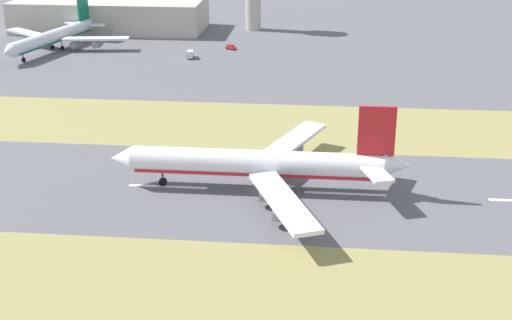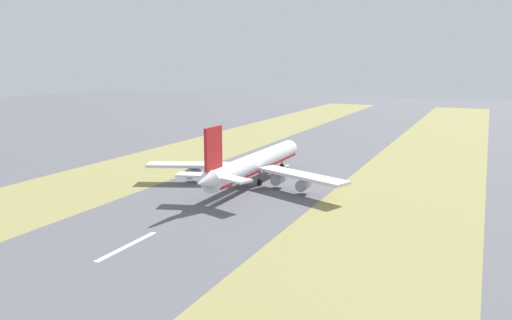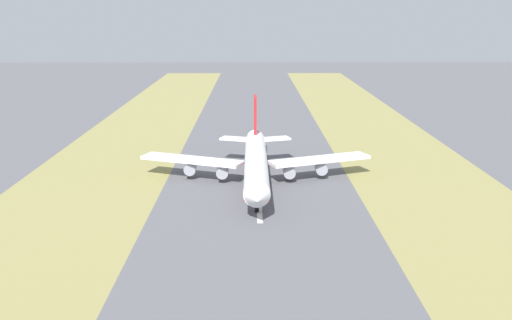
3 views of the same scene
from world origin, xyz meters
TOP-DOWN VIEW (x-y plane):
  - ground_plane at (0.00, 0.00)m, footprint 800.00×800.00m
  - grass_median_west at (-45.00, 0.00)m, footprint 40.00×600.00m
  - grass_median_east at (45.00, 0.00)m, footprint 40.00×600.00m
  - centreline_dash_near at (0.00, -59.35)m, footprint 1.20×18.00m
  - centreline_dash_mid at (0.00, -19.35)m, footprint 1.20×18.00m
  - centreline_dash_far at (0.00, 20.65)m, footprint 1.20×18.00m
  - airplane_main_jet at (0.69, -1.25)m, footprint 64.14×67.01m

SIDE VIEW (x-z plane):
  - ground_plane at x=0.00m, z-range 0.00..0.00m
  - grass_median_west at x=-45.00m, z-range 0.00..0.01m
  - grass_median_east at x=45.00m, z-range 0.00..0.01m
  - centreline_dash_near at x=0.00m, z-range 0.00..0.01m
  - centreline_dash_mid at x=0.00m, z-range 0.00..0.01m
  - centreline_dash_far at x=0.00m, z-range 0.00..0.01m
  - airplane_main_jet at x=0.69m, z-range -4.08..16.12m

